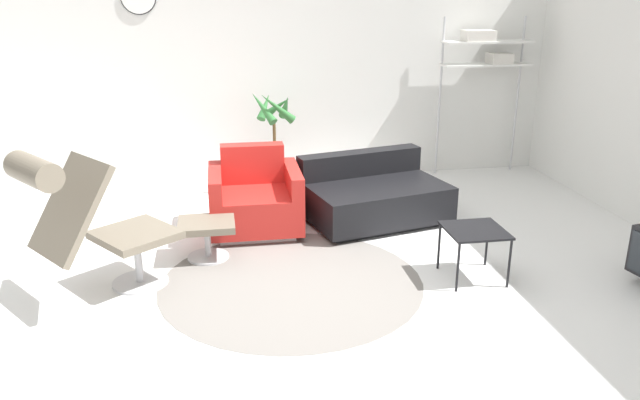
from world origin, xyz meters
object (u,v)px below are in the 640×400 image
armchair_red (255,201)px  ottoman (207,231)px  couch_low (373,197)px  shelf_unit (486,53)px  side_table (475,234)px  potted_plant (275,146)px  lounge_chair (86,212)px

armchair_red → ottoman: bearing=53.3°
couch_low → armchair_red: bearing=-10.1°
couch_low → shelf_unit: 2.52m
side_table → shelf_unit: (1.22, 2.80, 1.11)m
ottoman → couch_low: 1.78m
couch_low → shelf_unit: (1.69, 1.37, 1.25)m
side_table → shelf_unit: 3.25m
armchair_red → potted_plant: potted_plant is taller
lounge_chair → armchair_red: size_ratio=1.37×
armchair_red → shelf_unit: bearing=-153.0°
armchair_red → couch_low: (1.19, 0.07, -0.05)m
potted_plant → couch_low: bearing=-50.1°
lounge_chair → potted_plant: potted_plant is taller
ottoman → couch_low: bearing=22.5°
armchair_red → potted_plant: (0.30, 1.13, 0.25)m
ottoman → couch_low: couch_low is taller
lounge_chair → couch_low: bearing=80.6°
ottoman → armchair_red: (0.46, 0.61, 0.04)m
couch_low → side_table: bearing=94.5°
side_table → shelf_unit: bearing=66.4°
lounge_chair → armchair_red: (1.29, 1.24, -0.41)m
potted_plant → shelf_unit: bearing=6.9°
ottoman → shelf_unit: (3.34, 2.05, 1.24)m
lounge_chair → armchair_red: bearing=96.5°
armchair_red → side_table: (1.66, -1.35, 0.09)m
armchair_red → shelf_unit: shelf_unit is taller
ottoman → armchair_red: bearing=52.9°
side_table → shelf_unit: shelf_unit is taller
lounge_chair → couch_low: size_ratio=0.78×
side_table → potted_plant: size_ratio=0.39×
ottoman → potted_plant: potted_plant is taller
ottoman → side_table: (2.12, -0.75, 0.13)m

